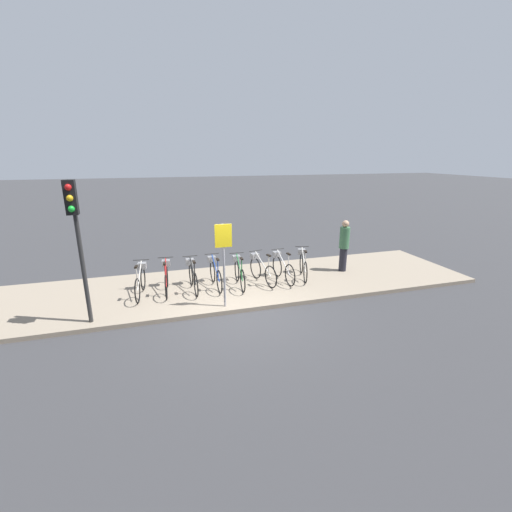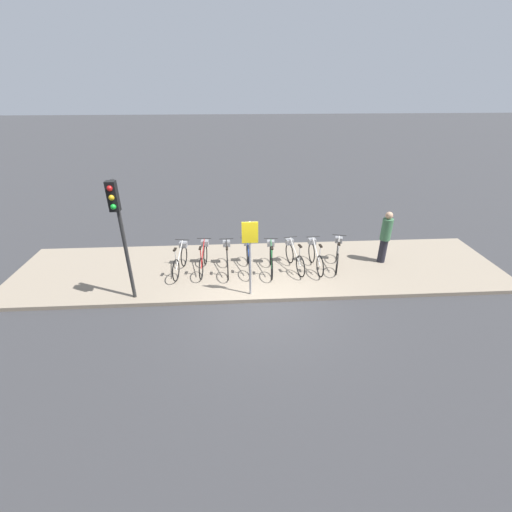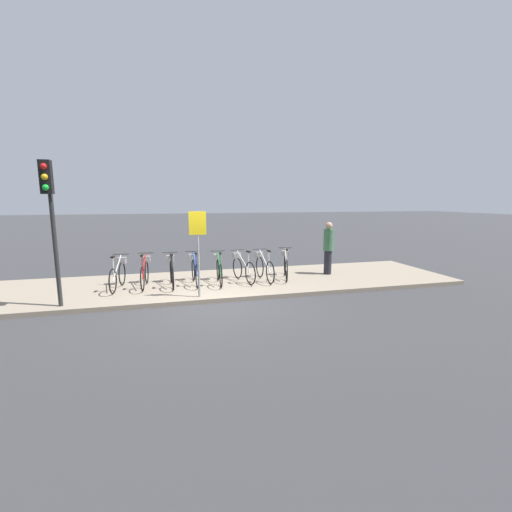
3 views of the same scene
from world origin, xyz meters
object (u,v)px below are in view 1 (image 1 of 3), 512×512
at_px(parked_bicycle_0, 141,280).
at_px(parked_bicycle_4, 239,272).
at_px(parked_bicycle_3, 215,273).
at_px(pedestrian, 344,244).
at_px(parked_bicycle_5, 261,269).
at_px(parked_bicycle_6, 282,267).
at_px(sign_post, 224,252).
at_px(parked_bicycle_7, 303,264).
at_px(traffic_light, 75,224).
at_px(parked_bicycle_1, 166,277).
at_px(parked_bicycle_2, 193,275).

height_order(parked_bicycle_0, parked_bicycle_4, same).
xyz_separation_m(parked_bicycle_3, parked_bicycle_4, (0.73, -0.13, 0.00)).
bearing_deg(pedestrian, parked_bicycle_0, -177.74).
bearing_deg(parked_bicycle_0, pedestrian, 2.26).
bearing_deg(parked_bicycle_0, parked_bicycle_5, 0.21).
bearing_deg(parked_bicycle_6, parked_bicycle_0, 179.90).
xyz_separation_m(parked_bicycle_3, sign_post, (-0.01, -1.54, 1.09)).
distance_m(parked_bicycle_7, pedestrian, 1.70).
relative_size(parked_bicycle_5, traffic_light, 0.48).
bearing_deg(parked_bicycle_6, parked_bicycle_5, 178.24).
relative_size(parked_bicycle_0, parked_bicycle_7, 1.03).
bearing_deg(parked_bicycle_1, pedestrian, 1.95).
relative_size(parked_bicycle_1, sign_post, 0.74).
height_order(pedestrian, traffic_light, traffic_light).
relative_size(parked_bicycle_0, sign_post, 0.73).
distance_m(parked_bicycle_2, parked_bicycle_6, 2.89).
xyz_separation_m(parked_bicycle_2, sign_post, (0.69, -1.47, 1.09)).
height_order(parked_bicycle_5, pedestrian, pedestrian).
bearing_deg(pedestrian, parked_bicycle_1, -178.05).
bearing_deg(parked_bicycle_0, parked_bicycle_1, 4.78).
relative_size(parked_bicycle_0, parked_bicycle_5, 1.01).
relative_size(parked_bicycle_3, parked_bicycle_6, 1.00).
bearing_deg(parked_bicycle_7, parked_bicycle_4, -176.16).
bearing_deg(parked_bicycle_5, pedestrian, 4.70).
bearing_deg(parked_bicycle_5, parked_bicycle_3, 178.43).
bearing_deg(pedestrian, parked_bicycle_6, -173.43).
xyz_separation_m(parked_bicycle_1, parked_bicycle_6, (3.66, -0.07, 0.00)).
xyz_separation_m(parked_bicycle_6, parked_bicycle_7, (0.78, 0.08, 0.00)).
bearing_deg(parked_bicycle_1, parked_bicycle_5, -0.92).
xyz_separation_m(parked_bicycle_5, pedestrian, (3.09, 0.25, 0.51)).
bearing_deg(parked_bicycle_2, parked_bicycle_4, -2.58).
xyz_separation_m(parked_bicycle_0, pedestrian, (6.77, 0.27, 0.51)).
distance_m(parked_bicycle_4, parked_bicycle_5, 0.76).
xyz_separation_m(parked_bicycle_0, parked_bicycle_1, (0.73, 0.06, 0.00)).
bearing_deg(pedestrian, parked_bicycle_5, -175.30).
bearing_deg(parked_bicycle_1, traffic_light, -139.78).
xyz_separation_m(parked_bicycle_0, traffic_light, (-1.16, -1.54, 2.03)).
bearing_deg(parked_bicycle_7, parked_bicycle_2, -178.66).
xyz_separation_m(parked_bicycle_5, parked_bicycle_7, (1.48, 0.06, 0.00)).
relative_size(parked_bicycle_6, pedestrian, 0.93).
distance_m(parked_bicycle_6, parked_bicycle_7, 0.78).
bearing_deg(sign_post, parked_bicycle_1, 133.26).
bearing_deg(parked_bicycle_4, parked_bicycle_2, 177.42).
height_order(parked_bicycle_1, parked_bicycle_7, same).
distance_m(parked_bicycle_3, parked_bicycle_7, 2.97).
distance_m(parked_bicycle_1, traffic_light, 3.20).
height_order(pedestrian, sign_post, sign_post).
relative_size(parked_bicycle_3, sign_post, 0.74).
relative_size(parked_bicycle_4, pedestrian, 0.93).
xyz_separation_m(parked_bicycle_3, parked_bicycle_6, (2.19, -0.06, 0.00)).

